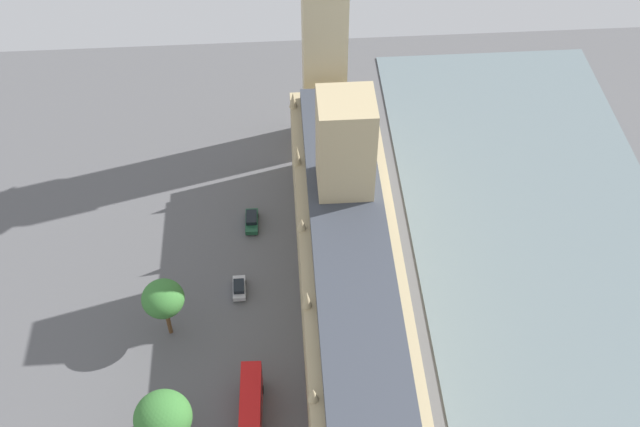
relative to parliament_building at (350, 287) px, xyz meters
The scene contains 10 objects.
ground_plane 9.01m from the parliament_building, 30.71° to the left, with size 136.68×136.68×0.00m, color #565659.
river_thames 31.65m from the parliament_building, behind, with size 39.30×123.02×0.25m, color slate.
parliament_building is the anchor object (origin of this frame).
clock_tower 42.50m from the parliament_building, 89.08° to the right, with size 7.52×7.52×50.73m.
car_dark_green_trailing 24.61m from the parliament_building, 56.60° to the right, with size 2.02×4.82×1.74m.
car_silver_leading 18.00m from the parliament_building, 24.98° to the right, with size 1.90×4.05×1.74m.
double_decker_bus_near_tower 19.34m from the parliament_building, 44.69° to the left, with size 2.93×10.58×4.75m.
plane_tree_by_river_gate 27.61m from the parliament_building, 33.24° to the left, with size 4.45×4.45×8.17m.
plane_tree_midblock 27.84m from the parliament_building, 34.90° to the left, with size 6.68×6.68×9.76m.
plane_tree_corner 23.92m from the parliament_building, ahead, with size 5.49×5.49×9.70m.
Camera 1 is at (5.92, 59.65, 87.69)m, focal length 44.04 mm.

